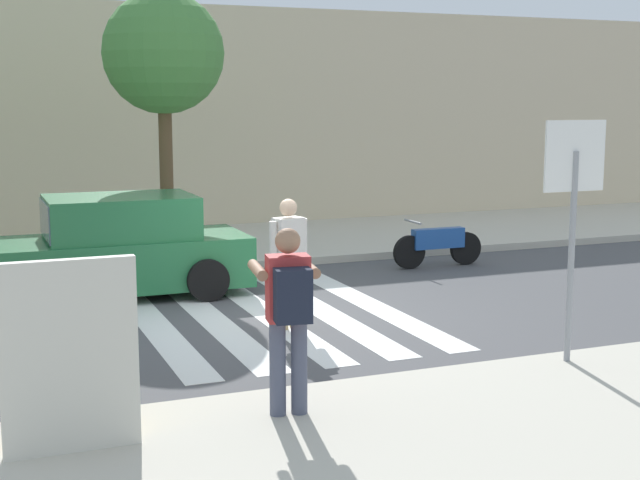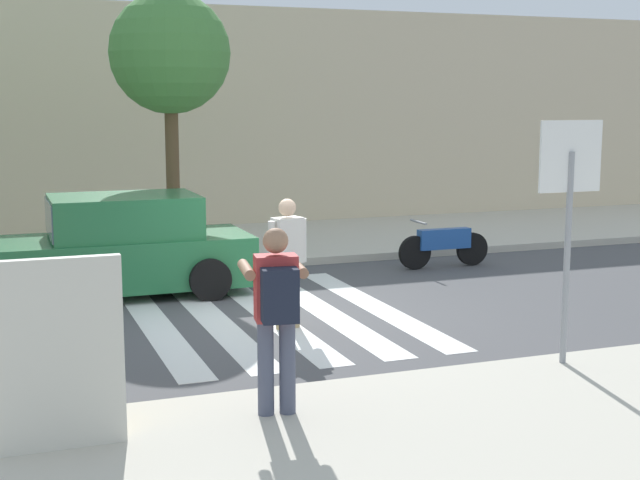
{
  "view_description": "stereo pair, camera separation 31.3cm",
  "coord_description": "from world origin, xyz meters",
  "views": [
    {
      "loc": [
        -3.87,
        -11.33,
        3.0
      ],
      "look_at": [
        0.6,
        -0.2,
        1.1
      ],
      "focal_mm": 50.0,
      "sensor_mm": 36.0,
      "label": 1
    },
    {
      "loc": [
        -3.58,
        -11.44,
        3.0
      ],
      "look_at": [
        0.6,
        -0.2,
        1.1
      ],
      "focal_mm": 50.0,
      "sensor_mm": 36.0,
      "label": 2
    }
  ],
  "objects": [
    {
      "name": "crosswalk_stripe_0",
      "position": [
        -1.6,
        0.2,
        0.0
      ],
      "size": [
        0.44,
        5.2,
        0.01
      ],
      "primitive_type": "cube",
      "color": "silver",
      "rests_on": "ground"
    },
    {
      "name": "ground_plane",
      "position": [
        0.0,
        0.0,
        0.0
      ],
      "size": [
        120.0,
        120.0,
        0.0
      ],
      "primitive_type": "plane",
      "color": "#4C4C4F"
    },
    {
      "name": "advertising_board",
      "position": [
        -3.16,
        -4.11,
        0.94
      ],
      "size": [
        1.1,
        0.11,
        1.6
      ],
      "color": "beige",
      "rests_on": "sidewalk_near"
    },
    {
      "name": "stop_sign",
      "position": [
        2.21,
        -3.5,
        2.06
      ],
      "size": [
        0.76,
        0.08,
        2.64
      ],
      "color": "gray",
      "rests_on": "sidewalk_near"
    },
    {
      "name": "pedestrian_crossing",
      "position": [
        0.02,
        -0.55,
        0.97
      ],
      "size": [
        0.56,
        0.33,
        1.72
      ],
      "color": "tan",
      "rests_on": "ground"
    },
    {
      "name": "parked_car_green",
      "position": [
        -1.79,
        2.3,
        0.73
      ],
      "size": [
        4.1,
        1.92,
        1.55
      ],
      "color": "#236B3D",
      "rests_on": "ground"
    },
    {
      "name": "crosswalk_stripe_4",
      "position": [
        1.6,
        0.2,
        0.0
      ],
      "size": [
        0.44,
        5.2,
        0.01
      ],
      "primitive_type": "cube",
      "color": "silver",
      "rests_on": "ground"
    },
    {
      "name": "building_facade_far",
      "position": [
        0.0,
        10.4,
        2.54
      ],
      "size": [
        56.0,
        4.0,
        5.08
      ],
      "primitive_type": "cube",
      "color": "beige",
      "rests_on": "ground"
    },
    {
      "name": "crosswalk_stripe_1",
      "position": [
        -0.8,
        0.2,
        0.0
      ],
      "size": [
        0.44,
        5.2,
        0.01
      ],
      "primitive_type": "cube",
      "color": "silver",
      "rests_on": "ground"
    },
    {
      "name": "sidewalk_far",
      "position": [
        0.0,
        6.0,
        0.07
      ],
      "size": [
        60.0,
        4.8,
        0.14
      ],
      "primitive_type": "cube",
      "color": "beige",
      "rests_on": "ground"
    },
    {
      "name": "crosswalk_stripe_3",
      "position": [
        0.8,
        0.2,
        0.0
      ],
      "size": [
        0.44,
        5.2,
        0.01
      ],
      "primitive_type": "cube",
      "color": "silver",
      "rests_on": "ground"
    },
    {
      "name": "street_tree_center",
      "position": [
        -0.51,
        4.39,
        3.76
      ],
      "size": [
        2.13,
        2.13,
        4.73
      ],
      "color": "brown",
      "rests_on": "sidewalk_far"
    },
    {
      "name": "crosswalk_stripe_2",
      "position": [
        0.0,
        0.2,
        0.0
      ],
      "size": [
        0.44,
        5.2,
        0.01
      ],
      "primitive_type": "cube",
      "color": "silver",
      "rests_on": "ground"
    },
    {
      "name": "photographer_with_backpack",
      "position": [
        -1.22,
        -3.98,
        1.17
      ],
      "size": [
        0.66,
        0.9,
        1.72
      ],
      "color": "#474C60",
      "rests_on": "sidewalk_near"
    },
    {
      "name": "motorcycle",
      "position": [
        4.02,
        2.6,
        0.41
      ],
      "size": [
        1.76,
        0.6,
        0.87
      ],
      "color": "black",
      "rests_on": "ground"
    }
  ]
}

